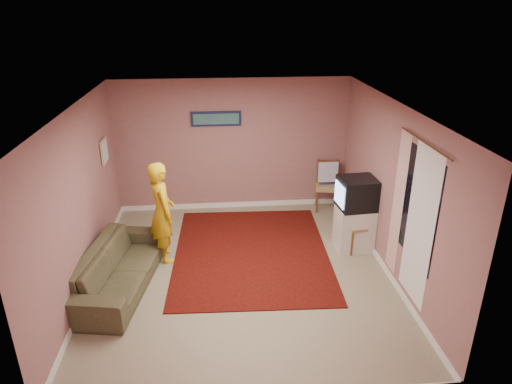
{
  "coord_description": "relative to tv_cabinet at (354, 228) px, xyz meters",
  "views": [
    {
      "loc": [
        -0.33,
        -6.02,
        3.91
      ],
      "look_at": [
        0.28,
        0.6,
        1.11
      ],
      "focal_mm": 32.0,
      "sensor_mm": 36.0,
      "label": 1
    }
  ],
  "objects": [
    {
      "name": "wall_right",
      "position": [
        0.3,
        -0.64,
        0.93
      ],
      "size": [
        0.02,
        5.0,
        2.6
      ],
      "primitive_type": "cube",
      "color": "#9E6868",
      "rests_on": "ground"
    },
    {
      "name": "wall_front",
      "position": [
        -1.95,
        -3.14,
        0.93
      ],
      "size": [
        4.5,
        0.02,
        2.6
      ],
      "primitive_type": "cube",
      "color": "#9E6868",
      "rests_on": "ground"
    },
    {
      "name": "blue_throw",
      "position": [
        -0.1,
        1.56,
        0.43
      ],
      "size": [
        0.39,
        0.05,
        0.41
      ],
      "primitive_type": "cube",
      "color": "#8FADEA",
      "rests_on": "chair_a"
    },
    {
      "name": "sofa",
      "position": [
        -3.75,
        -0.82,
        -0.06
      ],
      "size": [
        1.2,
        2.28,
        0.63
      ],
      "primitive_type": "imported",
      "rotation": [
        0.0,
        0.0,
        1.4
      ],
      "color": "brown",
      "rests_on": "ground"
    },
    {
      "name": "tv_cabinet",
      "position": [
        0.0,
        0.0,
        0.0
      ],
      "size": [
        0.59,
        0.53,
        0.75
      ],
      "primitive_type": "cube",
      "color": "silver",
      "rests_on": "ground"
    },
    {
      "name": "baseboard_back",
      "position": [
        -1.95,
        1.85,
        -0.32
      ],
      "size": [
        4.5,
        0.02,
        0.1
      ],
      "primitive_type": "cube",
      "color": "white",
      "rests_on": "ground"
    },
    {
      "name": "ceiling",
      "position": [
        -1.95,
        -0.64,
        2.23
      ],
      "size": [
        4.5,
        5.0,
        0.02
      ],
      "primitive_type": "cube",
      "color": "silver",
      "rests_on": "wall_back"
    },
    {
      "name": "window",
      "position": [
        0.29,
        -1.54,
        1.08
      ],
      "size": [
        0.01,
        1.1,
        1.5
      ],
      "primitive_type": "cube",
      "color": "black",
      "rests_on": "wall_right"
    },
    {
      "name": "wall_back",
      "position": [
        -1.95,
        1.86,
        0.93
      ],
      "size": [
        4.5,
        0.02,
        2.6
      ],
      "primitive_type": "cube",
      "color": "#9E6868",
      "rests_on": "ground"
    },
    {
      "name": "game_console",
      "position": [
        0.05,
        -0.07,
        0.13
      ],
      "size": [
        0.27,
        0.22,
        0.05
      ],
      "primitive_type": "cube",
      "rotation": [
        0.0,
        0.0,
        -0.27
      ],
      "color": "white",
      "rests_on": "chair_b"
    },
    {
      "name": "baseboard_left",
      "position": [
        -4.19,
        -0.64,
        -0.32
      ],
      "size": [
        0.02,
        5.0,
        0.1
      ],
      "primitive_type": "cube",
      "color": "white",
      "rests_on": "ground"
    },
    {
      "name": "dvd_player",
      "position": [
        -0.1,
        1.56,
        0.16
      ],
      "size": [
        0.38,
        0.3,
        0.06
      ],
      "primitive_type": "cube",
      "rotation": [
        0.0,
        0.0,
        -0.22
      ],
      "color": "#BCBDC2",
      "rests_on": "chair_a"
    },
    {
      "name": "person",
      "position": [
        -3.16,
        -0.06,
        0.46
      ],
      "size": [
        0.59,
        0.71,
        1.66
      ],
      "primitive_type": "imported",
      "rotation": [
        0.0,
        0.0,
        1.94
      ],
      "color": "gold",
      "rests_on": "ground"
    },
    {
      "name": "picture_left",
      "position": [
        -4.17,
        0.96,
        1.18
      ],
      "size": [
        0.04,
        0.38,
        0.42
      ],
      "color": "tan",
      "rests_on": "wall_left"
    },
    {
      "name": "chair_a",
      "position": [
        -0.1,
        1.56,
        0.24
      ],
      "size": [
        0.52,
        0.51,
        0.54
      ],
      "rotation": [
        0.0,
        0.0,
        -0.19
      ],
      "color": "tan",
      "rests_on": "ground"
    },
    {
      "name": "curtain_rod",
      "position": [
        0.25,
        -1.54,
        1.95
      ],
      "size": [
        0.02,
        1.4,
        0.02
      ],
      "primitive_type": "cylinder",
      "rotation": [
        1.57,
        0.0,
        0.0
      ],
      "color": "brown",
      "rests_on": "wall_right"
    },
    {
      "name": "picture_back",
      "position": [
        -2.25,
        1.82,
        1.48
      ],
      "size": [
        0.95,
        0.04,
        0.28
      ],
      "color": "#15193B",
      "rests_on": "wall_back"
    },
    {
      "name": "baseboard_right",
      "position": [
        0.29,
        -0.64,
        -0.32
      ],
      "size": [
        0.02,
        5.0,
        0.1
      ],
      "primitive_type": "cube",
      "color": "white",
      "rests_on": "ground"
    },
    {
      "name": "ground",
      "position": [
        -1.95,
        -0.64,
        -0.37
      ],
      "size": [
        5.0,
        5.0,
        0.0
      ],
      "primitive_type": "plane",
      "color": "tan",
      "rests_on": "ground"
    },
    {
      "name": "area_rug",
      "position": [
        -1.74,
        -0.02,
        -0.37
      ],
      "size": [
        2.65,
        3.26,
        0.02
      ],
      "primitive_type": "cube",
      "rotation": [
        0.0,
        0.0,
        -0.04
      ],
      "color": "black",
      "rests_on": "ground"
    },
    {
      "name": "wall_left",
      "position": [
        -4.2,
        -0.64,
        0.93
      ],
      "size": [
        0.02,
        5.0,
        2.6
      ],
      "primitive_type": "cube",
      "color": "#9E6868",
      "rests_on": "ground"
    },
    {
      "name": "chair_b",
      "position": [
        0.05,
        -0.07,
        0.2
      ],
      "size": [
        0.45,
        0.46,
        0.51
      ],
      "rotation": [
        0.0,
        0.0,
        -1.46
      ],
      "color": "tan",
      "rests_on": "ground"
    },
    {
      "name": "crt_tv",
      "position": [
        -0.01,
        -0.0,
        0.63
      ],
      "size": [
        0.64,
        0.58,
        0.51
      ],
      "rotation": [
        0.0,
        0.0,
        0.08
      ],
      "color": "black",
      "rests_on": "tv_cabinet"
    },
    {
      "name": "curtain_sheer",
      "position": [
        0.28,
        -1.69,
        0.88
      ],
      "size": [
        0.01,
        0.75,
        2.1
      ],
      "primitive_type": "cube",
      "color": "white",
      "rests_on": "wall_right"
    },
    {
      "name": "curtain_floral",
      "position": [
        0.26,
        -0.99,
        0.88
      ],
      "size": [
        0.01,
        0.35,
        2.1
      ],
      "primitive_type": "cube",
      "color": "#EFE8CC",
      "rests_on": "wall_right"
    }
  ]
}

